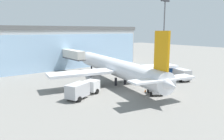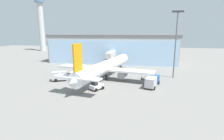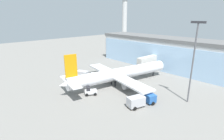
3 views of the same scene
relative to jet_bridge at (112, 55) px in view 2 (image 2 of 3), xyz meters
The scene contains 12 objects.
ground 27.99m from the jet_bridge, 92.82° to the right, with size 240.00×240.00×0.00m, color gray.
terminal_building 8.96m from the jet_bridge, 98.87° to the left, with size 56.70×12.47×12.42m.
jet_bridge is the anchor object (origin of this frame).
control_tower 79.90m from the jet_bridge, 140.46° to the left, with size 6.84×6.84×38.24m.
apron_light_mast 26.96m from the jet_bridge, 34.24° to the right, with size 3.20×0.40×19.39m.
airplane 18.81m from the jet_bridge, 85.39° to the right, with size 29.37×37.72×11.17m.
catering_truck 25.40m from the jet_bridge, 111.91° to the right, with size 7.56×4.99×2.65m.
fuel_truck 29.14m from the jet_bridge, 59.09° to the right, with size 4.12×7.62×2.65m.
baggage_cart 23.64m from the jet_bridge, 54.82° to the right, with size 2.91×3.21×1.50m.
pushback_tug 30.04m from the jet_bridge, 86.85° to the right, with size 3.43×3.72×2.30m.
safety_cone_nose 27.97m from the jet_bridge, 87.07° to the right, with size 0.36×0.36×0.55m, color orange.
safety_cone_wingtip 26.51m from the jet_bridge, 51.86° to the right, with size 0.36×0.36×0.55m, color orange.
Camera 2 is at (13.65, -40.72, 13.54)m, focal length 28.00 mm.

